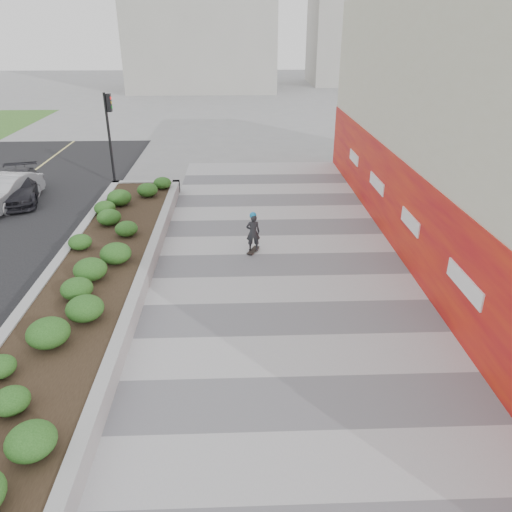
# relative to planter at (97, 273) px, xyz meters

# --- Properties ---
(ground) EXTENTS (160.00, 160.00, 0.00)m
(ground) POSITION_rel_planter_xyz_m (5.50, -7.00, -0.42)
(ground) COLOR gray
(ground) RESTS_ON ground
(walkway) EXTENTS (8.00, 36.00, 0.01)m
(walkway) POSITION_rel_planter_xyz_m (5.50, -4.00, -0.41)
(walkway) COLOR #A8A8AD
(walkway) RESTS_ON ground
(building) EXTENTS (6.04, 24.08, 8.00)m
(building) POSITION_rel_planter_xyz_m (12.48, 1.98, 3.56)
(building) COLOR beige
(building) RESTS_ON ground
(planter) EXTENTS (3.00, 18.00, 0.90)m
(planter) POSITION_rel_planter_xyz_m (0.00, 0.00, 0.00)
(planter) COLOR #9E9EA0
(planter) RESTS_ON ground
(traffic_signal_near) EXTENTS (0.33, 0.28, 4.20)m
(traffic_signal_near) POSITION_rel_planter_xyz_m (-1.73, 10.50, 2.34)
(traffic_signal_near) COLOR black
(traffic_signal_near) RESTS_ON ground
(manhole_cover) EXTENTS (0.44, 0.44, 0.01)m
(manhole_cover) POSITION_rel_planter_xyz_m (6.00, -4.00, -0.42)
(manhole_cover) COLOR #595654
(manhole_cover) RESTS_ON ground
(skateboarder) EXTENTS (0.50, 0.74, 1.44)m
(skateboarder) POSITION_rel_planter_xyz_m (4.63, 2.21, 0.31)
(skateboarder) COLOR beige
(skateboarder) RESTS_ON ground
(car_silver) EXTENTS (1.96, 4.02, 1.27)m
(car_silver) POSITION_rel_planter_xyz_m (-5.56, 7.33, 0.21)
(car_silver) COLOR #B2B4BB
(car_silver) RESTS_ON ground
(car_dark) EXTENTS (2.72, 4.49, 1.22)m
(car_dark) POSITION_rel_planter_xyz_m (-5.38, 8.00, 0.19)
(car_dark) COLOR black
(car_dark) RESTS_ON ground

